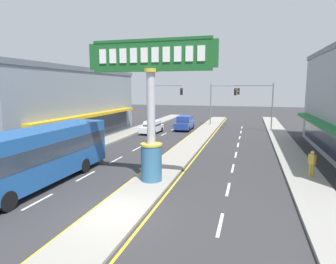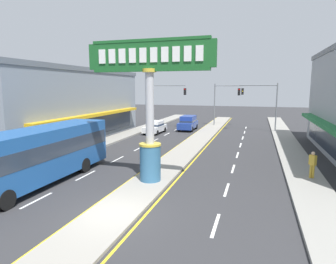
{
  "view_description": "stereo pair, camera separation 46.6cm",
  "coord_description": "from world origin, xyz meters",
  "px_view_note": "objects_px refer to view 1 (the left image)",
  "views": [
    {
      "loc": [
        5.48,
        -11.07,
        5.62
      ],
      "look_at": [
        0.12,
        7.88,
        2.6
      ],
      "focal_mm": 31.03,
      "sensor_mm": 36.0,
      "label": 1
    },
    {
      "loc": [
        5.93,
        -10.93,
        5.62
      ],
      "look_at": [
        0.12,
        7.88,
        2.6
      ],
      "focal_mm": 31.03,
      "sensor_mm": 36.0,
      "label": 2
    }
  ],
  "objects_px": {
    "traffic_light_left_side": "(162,98)",
    "traffic_light_median_far": "(221,97)",
    "sedan_far_right_lane": "(152,127)",
    "suv_near_left_lane": "(185,123)",
    "pedestrian_far_side": "(312,162)",
    "storefront_left": "(54,104)",
    "traffic_light_right_side": "(258,99)",
    "bus_near_right_lane": "(38,154)",
    "pedestrian_near_kerb": "(44,147)",
    "district_sign": "(151,109)"
  },
  "relations": [
    {
      "from": "traffic_light_left_side",
      "to": "traffic_light_median_far",
      "type": "bearing_deg",
      "value": 29.37
    },
    {
      "from": "sedan_far_right_lane",
      "to": "suv_near_left_lane",
      "type": "height_order",
      "value": "suv_near_left_lane"
    },
    {
      "from": "pedestrian_far_side",
      "to": "storefront_left",
      "type": "bearing_deg",
      "value": 161.36
    },
    {
      "from": "traffic_light_right_side",
      "to": "bus_near_right_lane",
      "type": "xyz_separation_m",
      "value": [
        -12.57,
        -25.27,
        -2.38
      ]
    },
    {
      "from": "bus_near_right_lane",
      "to": "suv_near_left_lane",
      "type": "xyz_separation_m",
      "value": [
        3.3,
        24.05,
        -0.88
      ]
    },
    {
      "from": "pedestrian_far_side",
      "to": "traffic_light_median_far",
      "type": "bearing_deg",
      "value": 108.14
    },
    {
      "from": "bus_near_right_lane",
      "to": "storefront_left",
      "type": "bearing_deg",
      "value": 123.42
    },
    {
      "from": "sedan_far_right_lane",
      "to": "pedestrian_far_side",
      "type": "height_order",
      "value": "pedestrian_far_side"
    },
    {
      "from": "pedestrian_near_kerb",
      "to": "sedan_far_right_lane",
      "type": "bearing_deg",
      "value": 77.45
    },
    {
      "from": "pedestrian_near_kerb",
      "to": "pedestrian_far_side",
      "type": "bearing_deg",
      "value": 1.89
    },
    {
      "from": "pedestrian_near_kerb",
      "to": "bus_near_right_lane",
      "type": "bearing_deg",
      "value": -54.33
    },
    {
      "from": "bus_near_right_lane",
      "to": "sedan_far_right_lane",
      "type": "xyz_separation_m",
      "value": [
        0.0,
        20.14,
        -1.08
      ]
    },
    {
      "from": "suv_near_left_lane",
      "to": "storefront_left",
      "type": "bearing_deg",
      "value": -139.64
    },
    {
      "from": "suv_near_left_lane",
      "to": "pedestrian_near_kerb",
      "type": "distance_m",
      "value": 20.42
    },
    {
      "from": "traffic_light_right_side",
      "to": "pedestrian_near_kerb",
      "type": "bearing_deg",
      "value": -127.95
    },
    {
      "from": "pedestrian_near_kerb",
      "to": "pedestrian_far_side",
      "type": "distance_m",
      "value": 18.84
    },
    {
      "from": "sedan_far_right_lane",
      "to": "pedestrian_near_kerb",
      "type": "bearing_deg",
      "value": -102.55
    },
    {
      "from": "district_sign",
      "to": "bus_near_right_lane",
      "type": "height_order",
      "value": "district_sign"
    },
    {
      "from": "district_sign",
      "to": "traffic_light_median_far",
      "type": "distance_m",
      "value": 27.46
    },
    {
      "from": "traffic_light_median_far",
      "to": "pedestrian_near_kerb",
      "type": "height_order",
      "value": "traffic_light_median_far"
    },
    {
      "from": "sedan_far_right_lane",
      "to": "suv_near_left_lane",
      "type": "xyz_separation_m",
      "value": [
        3.3,
        3.91,
        0.2
      ]
    },
    {
      "from": "bus_near_right_lane",
      "to": "pedestrian_near_kerb",
      "type": "bearing_deg",
      "value": 125.67
    },
    {
      "from": "traffic_light_median_far",
      "to": "sedan_far_right_lane",
      "type": "bearing_deg",
      "value": -128.25
    },
    {
      "from": "traffic_light_left_side",
      "to": "pedestrian_near_kerb",
      "type": "distance_m",
      "value": 20.96
    },
    {
      "from": "suv_near_left_lane",
      "to": "pedestrian_far_side",
      "type": "bearing_deg",
      "value": -57.03
    },
    {
      "from": "traffic_light_median_far",
      "to": "sedan_far_right_lane",
      "type": "relative_size",
      "value": 1.43
    },
    {
      "from": "suv_near_left_lane",
      "to": "pedestrian_far_side",
      "type": "relative_size",
      "value": 2.82
    },
    {
      "from": "storefront_left",
      "to": "district_sign",
      "type": "bearing_deg",
      "value": -37.07
    },
    {
      "from": "traffic_light_median_far",
      "to": "suv_near_left_lane",
      "type": "xyz_separation_m",
      "value": [
        -4.17,
        -5.57,
        -3.21
      ]
    },
    {
      "from": "traffic_light_left_side",
      "to": "traffic_light_median_far",
      "type": "relative_size",
      "value": 1.0
    },
    {
      "from": "bus_near_right_lane",
      "to": "suv_near_left_lane",
      "type": "distance_m",
      "value": 24.29
    },
    {
      "from": "traffic_light_left_side",
      "to": "pedestrian_far_side",
      "type": "xyz_separation_m",
      "value": [
        15.69,
        -19.86,
        -3.14
      ]
    },
    {
      "from": "storefront_left",
      "to": "traffic_light_right_side",
      "type": "bearing_deg",
      "value": 28.41
    },
    {
      "from": "storefront_left",
      "to": "traffic_light_left_side",
      "type": "distance_m",
      "value": 14.53
    },
    {
      "from": "district_sign",
      "to": "traffic_light_left_side",
      "type": "distance_m",
      "value": 23.94
    },
    {
      "from": "district_sign",
      "to": "pedestrian_near_kerb",
      "type": "bearing_deg",
      "value": 164.89
    },
    {
      "from": "district_sign",
      "to": "bus_near_right_lane",
      "type": "distance_m",
      "value": 7.0
    },
    {
      "from": "bus_near_right_lane",
      "to": "pedestrian_near_kerb",
      "type": "distance_m",
      "value": 5.92
    },
    {
      "from": "storefront_left",
      "to": "pedestrian_far_side",
      "type": "relative_size",
      "value": 14.1
    },
    {
      "from": "traffic_light_left_side",
      "to": "pedestrian_far_side",
      "type": "distance_m",
      "value": 25.51
    },
    {
      "from": "traffic_light_median_far",
      "to": "traffic_light_right_side",
      "type": "bearing_deg",
      "value": -40.43
    },
    {
      "from": "traffic_light_median_far",
      "to": "pedestrian_far_side",
      "type": "bearing_deg",
      "value": -71.86
    },
    {
      "from": "storefront_left",
      "to": "traffic_light_right_side",
      "type": "distance_m",
      "value": 24.51
    },
    {
      "from": "traffic_light_left_side",
      "to": "bus_near_right_lane",
      "type": "distance_m",
      "value": 25.36
    },
    {
      "from": "storefront_left",
      "to": "suv_near_left_lane",
      "type": "distance_m",
      "value": 16.37
    },
    {
      "from": "traffic_light_median_far",
      "to": "storefront_left",
      "type": "bearing_deg",
      "value": -135.79
    },
    {
      "from": "pedestrian_near_kerb",
      "to": "storefront_left",
      "type": "bearing_deg",
      "value": 122.16
    },
    {
      "from": "traffic_light_median_far",
      "to": "pedestrian_near_kerb",
      "type": "relative_size",
      "value": 3.79
    },
    {
      "from": "sedan_far_right_lane",
      "to": "traffic_light_right_side",
      "type": "bearing_deg",
      "value": 22.2
    },
    {
      "from": "storefront_left",
      "to": "suv_near_left_lane",
      "type": "bearing_deg",
      "value": 40.36
    }
  ]
}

